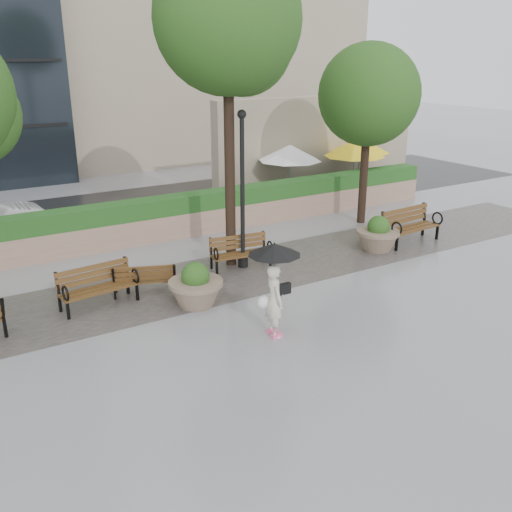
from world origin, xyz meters
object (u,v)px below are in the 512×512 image
bench_3 (241,259)px  planter_left (196,289)px  bench_1 (99,295)px  bench_4 (410,233)px  pedestrian (274,281)px  bench_2 (145,285)px  lamppost (242,201)px  planter_right (378,237)px

bench_3 → planter_left: bearing=-134.4°
bench_1 → bench_4: 9.84m
bench_1 → bench_4: (9.83, -0.37, 0.04)m
pedestrian → planter_left: bearing=30.6°
bench_2 → lamppost: size_ratio=0.38×
planter_left → planter_right: 6.51m
pedestrian → bench_3: bearing=-8.5°
bench_2 → planter_right: size_ratio=1.26×
bench_4 → lamppost: 5.88m
pedestrian → bench_4: bearing=-55.5°
lamppost → pedestrian: (-1.50, -3.88, -0.67)m
planter_right → pedestrian: 6.49m
planter_right → planter_left: bearing=-173.1°
bench_2 → planter_right: 7.28m
bench_4 → planter_right: 1.39m
bench_1 → bench_2: bearing=-1.9°
planter_left → pedestrian: bearing=-71.0°
bench_2 → planter_left: 1.50m
bench_4 → lamppost: bearing=166.8°
bench_3 → planter_left: (-2.17, -1.64, 0.16)m
bench_1 → bench_3: size_ratio=1.07×
pedestrian → planter_right: bearing=-50.7°
bench_1 → bench_2: bench_1 is taller
bench_2 → lamppost: 3.50m
bench_2 → bench_4: 8.66m
bench_3 → planter_right: planter_right is taller
bench_2 → pedestrian: pedestrian is taller
bench_2 → bench_3: 2.99m
bench_3 → planter_right: bearing=-2.6°
bench_4 → lamppost: (-5.60, 0.89, 1.58)m
lamppost → bench_2: bearing=-172.1°
bench_3 → planter_left: planter_left is taller
bench_2 → pedestrian: (1.55, -3.46, 0.99)m
bench_3 → bench_4: 5.75m
bench_2 → lamppost: bearing=-150.9°
bench_4 → bench_2: bearing=172.7°
planter_left → lamppost: bearing=36.6°
bench_1 → pedestrian: bearing=-57.5°
bench_3 → bench_4: bearing=0.1°
bench_1 → planter_right: size_ratio=1.45×
planter_left → planter_right: bearing=6.9°
planter_right → pedestrian: size_ratio=0.64×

